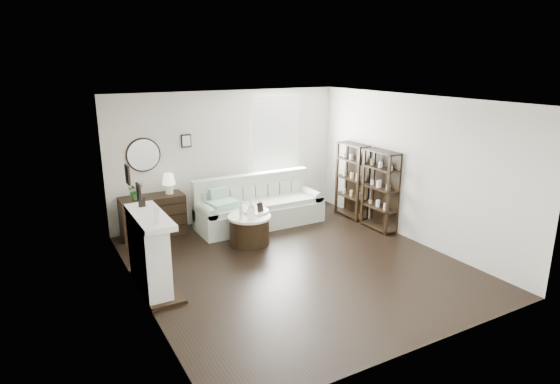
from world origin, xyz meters
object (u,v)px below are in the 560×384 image
sofa (258,209)px  pedestal_table (256,213)px  drum_table (250,230)px  dresser (153,216)px

sofa → pedestal_table: sofa is taller
drum_table → pedestal_table: 0.35m
sofa → dresser: size_ratio=2.18×
dresser → pedestal_table: size_ratio=2.01×
sofa → dresser: (-2.07, 0.39, 0.06)m
sofa → pedestal_table: size_ratio=4.39×
sofa → dresser: 2.10m
pedestal_table → dresser: bearing=144.4°
sofa → pedestal_table: bearing=-119.2°
dresser → drum_table: 1.93m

